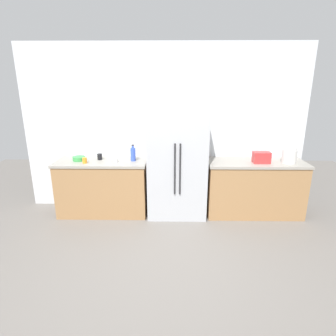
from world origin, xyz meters
The scene contains 12 objects.
ground_plane centered at (0.00, 0.00, 0.00)m, with size 9.59×9.59×0.00m, color slate.
kitchen_back_panel centered at (0.00, 1.73, 1.39)m, with size 4.79×0.10×2.78m, color silver.
counter_left centered at (-1.02, 1.36, 0.46)m, with size 1.49×0.65×0.92m.
counter_right centered at (1.52, 1.36, 0.46)m, with size 1.59×0.65×0.92m.
refrigerator centered at (0.22, 1.33, 0.89)m, with size 0.94×0.68×1.78m.
toaster centered at (1.57, 1.28, 1.01)m, with size 0.26×0.17×0.18m, color red.
rice_cooker centered at (2.01, 1.29, 1.07)m, with size 0.22×0.22×0.31m.
bottle_a centered at (-0.50, 1.37, 1.03)m, with size 0.08×0.08×0.27m.
cup_a centered at (-1.25, 1.21, 0.96)m, with size 0.07×0.07×0.09m, color orange.
cup_b centered at (-1.07, 1.44, 0.97)m, with size 0.08×0.08×0.10m, color black.
cup_c centered at (-0.78, 1.29, 0.95)m, with size 0.07×0.07×0.07m, color white.
bowl_a centered at (-1.40, 1.37, 0.95)m, with size 0.20×0.20×0.07m, color green.
Camera 1 is at (0.14, -3.00, 2.12)m, focal length 29.50 mm.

